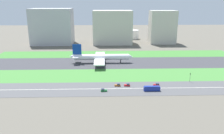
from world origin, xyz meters
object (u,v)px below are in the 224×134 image
at_px(car_3, 127,85).
at_px(fuel_tank_centre, 132,34).
at_px(airliner, 100,57).
at_px(car_5, 104,90).
at_px(hangar_building, 112,27).
at_px(bus_0, 152,88).
at_px(terminal_building, 52,26).
at_px(office_tower, 162,27).
at_px(car_2, 118,85).
at_px(traffic_light, 190,77).
at_px(fuel_tank_west, 118,35).
at_px(car_6, 157,85).

bearing_deg(car_3, fuel_tank_centre, 82.23).
xyz_separation_m(airliner, car_5, (3.98, -78.00, -5.31)).
bearing_deg(airliner, hangar_building, 81.69).
relative_size(bus_0, terminal_building, 0.19).
height_order(bus_0, office_tower, office_tower).
bearing_deg(fuel_tank_centre, hangar_building, -128.64).
height_order(hangar_building, fuel_tank_centre, hangar_building).
bearing_deg(terminal_building, office_tower, 0.00).
relative_size(terminal_building, fuel_tank_centre, 2.91).
relative_size(car_5, fuel_tank_centre, 0.22).
distance_m(airliner, car_5, 78.28).
height_order(car_3, terminal_building, terminal_building).
bearing_deg(airliner, car_2, -77.95).
xyz_separation_m(bus_0, traffic_light, (33.89, 17.99, 2.47)).
relative_size(airliner, fuel_tank_west, 3.91).
distance_m(car_6, fuel_tank_west, 227.61).
distance_m(car_3, terminal_building, 206.42).
height_order(car_5, car_3, same).
relative_size(bus_0, car_2, 2.64).
bearing_deg(car_2, bus_0, -22.91).
height_order(bus_0, terminal_building, terminal_building).
bearing_deg(airliner, bus_0, -63.92).
bearing_deg(traffic_light, fuel_tank_centre, 95.07).
bearing_deg(fuel_tank_west, car_5, -95.85).
distance_m(airliner, hangar_building, 116.65).
bearing_deg(fuel_tank_centre, traffic_light, -84.93).
xyz_separation_m(terminal_building, fuel_tank_centre, (125.07, 45.00, -18.57)).
relative_size(car_3, fuel_tank_centre, 0.22).
xyz_separation_m(bus_0, car_3, (-16.51, 10.00, -0.90)).
distance_m(car_2, traffic_light, 58.20).
bearing_deg(traffic_light, hangar_building, 107.67).
distance_m(airliner, fuel_tank_centre, 167.49).
bearing_deg(bus_0, fuel_tank_west, -87.61).
distance_m(car_5, office_tower, 212.50).
bearing_deg(car_2, airliner, 102.05).
distance_m(car_6, car_3, 22.16).
bearing_deg(fuel_tank_centre, car_3, -97.77).
bearing_deg(airliner, terminal_building, 122.44).
bearing_deg(fuel_tank_west, hangar_building, -104.49).
bearing_deg(car_3, traffic_light, 9.01).
xyz_separation_m(car_5, car_6, (39.84, 10.00, 0.00)).
relative_size(airliner, fuel_tank_centre, 3.18).
height_order(airliner, car_6, airliner).
bearing_deg(bus_0, traffic_light, -152.04).
distance_m(airliner, office_tower, 147.58).
xyz_separation_m(bus_0, hangar_building, (-21.52, 192.00, 22.68)).
bearing_deg(hangar_building, terminal_building, 180.00).
bearing_deg(office_tower, car_2, -113.05).
distance_m(airliner, car_3, 71.56).
xyz_separation_m(car_5, office_tower, (87.97, 192.00, 23.48)).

